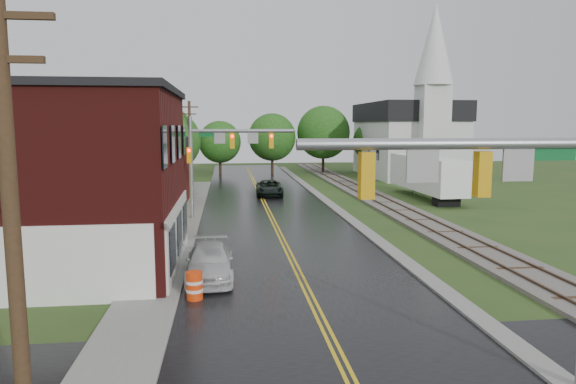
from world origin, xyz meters
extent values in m
cube|color=black|center=(0.00, 30.00, 0.00)|extent=(10.00, 90.00, 0.02)
cube|color=gray|center=(5.40, 35.00, 0.00)|extent=(0.80, 70.00, 0.12)
cube|color=gray|center=(-6.20, 25.00, 0.00)|extent=(2.40, 50.00, 0.12)
cube|color=#4B1110|center=(-12.50, 15.00, 4.00)|extent=(14.00, 10.00, 8.00)
cube|color=silver|center=(-5.45, 15.00, 1.50)|extent=(0.10, 9.50, 3.00)
cube|color=black|center=(-12.50, 15.00, 8.15)|extent=(14.30, 10.30, 0.30)
cube|color=tan|center=(-11.00, 26.00, 3.20)|extent=(8.00, 7.00, 6.40)
cube|color=#3F0F0C|center=(-10.00, 35.00, 2.20)|extent=(7.00, 6.00, 4.40)
cube|color=silver|center=(20.00, 55.00, 3.50)|extent=(10.00, 16.00, 7.00)
cube|color=black|center=(20.00, 55.00, 8.20)|extent=(10.40, 16.40, 2.40)
cube|color=silver|center=(20.00, 47.00, 5.50)|extent=(3.20, 3.20, 11.00)
cone|color=silver|center=(20.00, 47.00, 15.50)|extent=(4.40, 4.40, 9.00)
cube|color=#59544C|center=(10.00, 35.00, 0.10)|extent=(3.20, 80.00, 0.20)
cube|color=#4C3828|center=(9.28, 35.00, 0.24)|extent=(0.10, 80.00, 0.12)
cube|color=#4C3828|center=(10.72, 35.00, 0.24)|extent=(0.10, 80.00, 0.12)
cylinder|color=gray|center=(2.00, 2.00, 6.20)|extent=(7.20, 0.26, 0.26)
cube|color=orange|center=(2.72, 2.00, 5.50)|extent=(0.32, 0.30, 1.05)
cube|color=orange|center=(-0.02, 2.00, 5.50)|extent=(0.32, 0.30, 1.05)
cube|color=gray|center=(3.58, 2.00, 5.70)|extent=(0.75, 0.06, 0.75)
cube|color=gray|center=(1.28, 2.00, 5.70)|extent=(0.75, 0.06, 0.75)
cube|color=#0C5926|center=(4.30, 2.00, 5.95)|extent=(1.40, 0.04, 0.30)
cylinder|color=gray|center=(-5.60, 27.00, 3.60)|extent=(0.28, 0.28, 7.20)
cylinder|color=gray|center=(-2.00, 27.00, 6.20)|extent=(7.20, 0.26, 0.26)
cube|color=orange|center=(-2.72, 27.00, 5.50)|extent=(0.32, 0.30, 1.05)
cube|color=orange|center=(0.02, 27.00, 5.50)|extent=(0.32, 0.30, 1.05)
cube|color=gray|center=(-3.58, 27.00, 5.70)|extent=(0.75, 0.06, 0.75)
cube|color=gray|center=(-1.28, 27.00, 5.70)|extent=(0.75, 0.06, 0.75)
cube|color=#0C5926|center=(-4.30, 27.00, 5.95)|extent=(1.40, 0.04, 0.30)
sphere|color=#FF0C0C|center=(-2.72, 26.82, 5.83)|extent=(0.20, 0.20, 0.20)
cylinder|color=#382616|center=(-6.80, 0.00, 4.50)|extent=(0.28, 0.28, 9.00)
cube|color=#382616|center=(-6.80, 0.00, 7.70)|extent=(1.40, 0.12, 0.12)
cylinder|color=#382616|center=(-6.80, 22.00, 4.50)|extent=(0.28, 0.28, 9.00)
cube|color=#382616|center=(-6.80, 22.00, 8.40)|extent=(1.80, 0.12, 0.12)
cube|color=#382616|center=(-6.80, 22.00, 7.70)|extent=(1.40, 0.12, 0.12)
cylinder|color=#382616|center=(-6.80, 44.00, 4.50)|extent=(0.28, 0.28, 9.00)
cube|color=#382616|center=(-6.80, 44.00, 8.40)|extent=(1.80, 0.12, 0.12)
cube|color=#382616|center=(-6.80, 44.00, 7.70)|extent=(1.40, 0.12, 0.12)
cylinder|color=black|center=(-18.00, 32.00, 1.71)|extent=(0.36, 0.36, 3.42)
sphere|color=#174814|center=(-18.00, 32.00, 5.89)|extent=(7.60, 7.60, 7.60)
sphere|color=#174814|center=(-17.40, 31.60, 5.23)|extent=(5.32, 5.32, 5.32)
cylinder|color=black|center=(-14.00, 40.00, 1.35)|extent=(0.36, 0.36, 2.70)
sphere|color=#174814|center=(-14.00, 40.00, 4.65)|extent=(6.00, 6.00, 6.00)
sphere|color=#174814|center=(-13.40, 39.60, 4.12)|extent=(4.20, 4.20, 4.20)
cylinder|color=black|center=(-9.00, 46.00, 1.44)|extent=(0.36, 0.36, 2.88)
sphere|color=#174814|center=(-9.00, 46.00, 4.96)|extent=(6.40, 6.40, 6.40)
sphere|color=#174814|center=(-8.40, 45.60, 4.40)|extent=(4.48, 4.48, 4.48)
imported|color=black|center=(0.80, 38.35, 0.72)|extent=(2.57, 5.26, 1.44)
imported|color=silver|center=(-3.93, 12.73, 0.71)|extent=(2.05, 4.91, 1.42)
cube|color=black|center=(14.71, 30.58, 0.40)|extent=(1.96, 1.24, 0.80)
cylinder|color=gray|center=(14.71, 38.05, 0.40)|extent=(0.16, 0.16, 0.80)
cube|color=white|center=(14.71, 35.06, 2.29)|extent=(2.81, 12.00, 2.99)
cylinder|color=red|center=(-4.41, 10.00, 0.55)|extent=(0.62, 0.62, 1.10)
camera|label=1|loc=(-3.12, -9.14, 6.63)|focal=32.00mm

